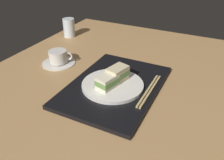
% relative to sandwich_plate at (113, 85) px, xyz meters
% --- Properties ---
extents(ground_plane, '(1.40, 1.00, 0.03)m').
position_rel_sandwich_plate_xyz_m(ground_plane, '(0.02, 0.06, -0.04)').
color(ground_plane, tan).
extents(serving_tray, '(0.45, 0.31, 0.02)m').
position_rel_sandwich_plate_xyz_m(serving_tray, '(0.01, -0.00, -0.01)').
color(serving_tray, black).
rests_on(serving_tray, ground_plane).
extents(sandwich_plate, '(0.23, 0.23, 0.01)m').
position_rel_sandwich_plate_xyz_m(sandwich_plate, '(0.00, 0.00, 0.00)').
color(sandwich_plate, white).
rests_on(sandwich_plate, serving_tray).
extents(sandwich_near, '(0.09, 0.07, 0.05)m').
position_rel_sandwich_plate_xyz_m(sandwich_near, '(-0.03, 0.01, 0.03)').
color(sandwich_near, '#EFE5C1').
rests_on(sandwich_near, sandwich_plate).
extents(sandwich_far, '(0.09, 0.07, 0.06)m').
position_rel_sandwich_plate_xyz_m(sandwich_far, '(0.03, -0.01, 0.03)').
color(sandwich_far, beige).
rests_on(sandwich_far, sandwich_plate).
extents(chopsticks_pair, '(0.22, 0.02, 0.01)m').
position_rel_sandwich_plate_xyz_m(chopsticks_pair, '(0.03, -0.13, -0.00)').
color(chopsticks_pair, tan).
rests_on(chopsticks_pair, serving_tray).
extents(coffee_cup, '(0.15, 0.15, 0.06)m').
position_rel_sandwich_plate_xyz_m(coffee_cup, '(0.09, 0.31, 0.00)').
color(coffee_cup, silver).
rests_on(coffee_cup, ground_plane).
extents(drinking_glass, '(0.06, 0.06, 0.10)m').
position_rel_sandwich_plate_xyz_m(drinking_glass, '(0.39, 0.46, 0.03)').
color(drinking_glass, silver).
rests_on(drinking_glass, ground_plane).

